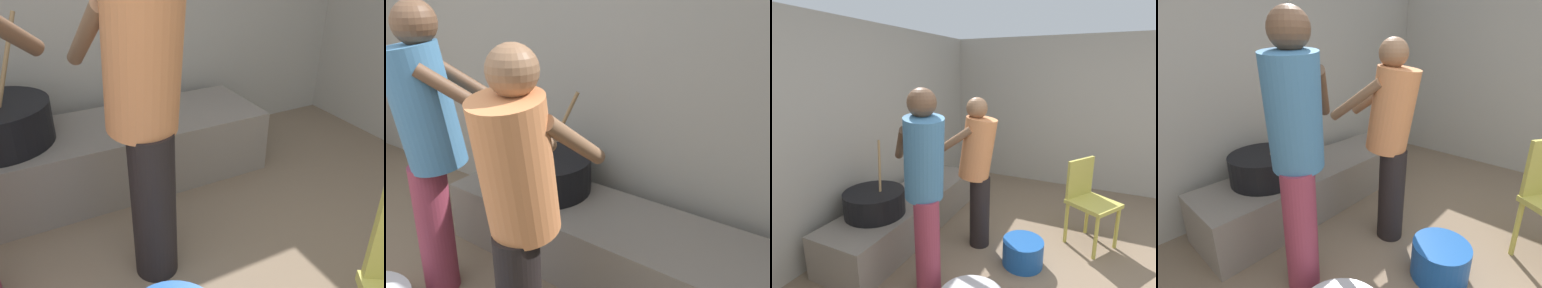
% 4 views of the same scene
% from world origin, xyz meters
% --- Properties ---
extents(block_enclosure_rear, '(5.78, 0.20, 2.24)m').
position_xyz_m(block_enclosure_rear, '(0.00, 2.57, 1.12)').
color(block_enclosure_rear, '#9E998E').
rests_on(block_enclosure_rear, ground_plane).
extents(block_enclosure_right, '(0.20, 5.34, 2.24)m').
position_xyz_m(block_enclosure_right, '(2.79, 0.00, 1.12)').
color(block_enclosure_right, '#9E998E').
rests_on(block_enclosure_right, ground_plane).
extents(hearth_ledge, '(2.15, 0.60, 0.41)m').
position_xyz_m(hearth_ledge, '(0.54, 2.05, 0.20)').
color(hearth_ledge, slate).
rests_on(hearth_ledge, ground_plane).
extents(cooking_pot_main, '(0.57, 0.57, 0.68)m').
position_xyz_m(cooking_pot_main, '(0.06, 2.09, 0.52)').
color(cooking_pot_main, black).
rests_on(cooking_pot_main, hearth_ledge).
extents(cook_in_blue_shirt, '(0.71, 0.70, 1.64)m').
position_xyz_m(cook_in_blue_shirt, '(-0.15, 1.39, 0.94)').
color(cook_in_blue_shirt, '#8C3347').
rests_on(cook_in_blue_shirt, ground_plane).
extents(cook_in_orange_shirt, '(0.37, 0.66, 1.51)m').
position_xyz_m(cook_in_orange_shirt, '(0.60, 1.27, 0.86)').
color(cook_in_orange_shirt, black).
rests_on(cook_in_orange_shirt, ground_plane).
extents(chair_olive, '(0.55, 0.55, 0.88)m').
position_xyz_m(chair_olive, '(1.10, 0.25, 0.49)').
color(chair_olive, '#B2A847').
rests_on(chair_olive, ground_plane).
extents(bucket_blue_plastic, '(0.37, 0.37, 0.24)m').
position_xyz_m(bucket_blue_plastic, '(0.47, 0.74, 0.12)').
color(bucket_blue_plastic, '#194C99').
rests_on(bucket_blue_plastic, ground_plane).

